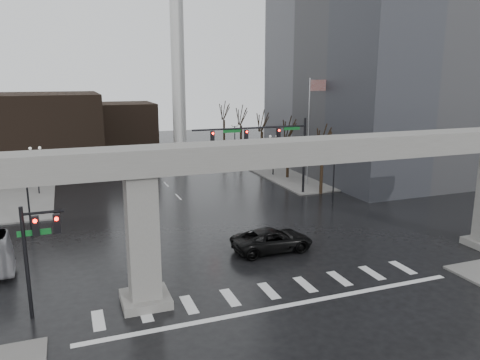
{
  "coord_description": "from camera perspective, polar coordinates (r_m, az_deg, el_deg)",
  "views": [
    {
      "loc": [
        -10.45,
        -24.04,
        12.36
      ],
      "look_at": [
        1.77,
        8.51,
        4.5
      ],
      "focal_mm": 35.0,
      "sensor_mm": 36.0,
      "label": 1
    }
  ],
  "objects": [
    {
      "name": "tree_right_2",
      "position": [
        63.9,
        2.68,
        4.23
      ],
      "size": [
        1.1,
        1.63,
        7.85
      ],
      "color": "black",
      "rests_on": "ground"
    },
    {
      "name": "lamp_right_0",
      "position": [
        45.82,
        11.39,
        1.3
      ],
      "size": [
        1.22,
        0.32,
        5.11
      ],
      "color": "black",
      "rests_on": "ground"
    },
    {
      "name": "pickup_truck",
      "position": [
        33.74,
        3.97,
        -7.3
      ],
      "size": [
        5.91,
        2.81,
        1.63
      ],
      "primitive_type": "imported",
      "rotation": [
        0.0,
        0.0,
        1.59
      ],
      "color": "black",
      "rests_on": "ground"
    },
    {
      "name": "building_far_mid",
      "position": [
        76.96,
        -14.23,
        6.12
      ],
      "size": [
        10.0,
        10.0,
        8.0
      ],
      "primitive_type": "cube",
      "color": "black",
      "rests_on": "ground"
    },
    {
      "name": "tree_right_1",
      "position": [
        56.75,
        5.87,
        3.02
      ],
      "size": [
        1.09,
        1.61,
        7.67
      ],
      "color": "black",
      "rests_on": "ground"
    },
    {
      "name": "ground",
      "position": [
        28.98,
        2.7,
        -12.52
      ],
      "size": [
        160.0,
        160.0,
        0.0
      ],
      "primitive_type": "plane",
      "color": "black",
      "rests_on": "ground"
    },
    {
      "name": "lamp_left_2",
      "position": [
        66.71,
        -23.06,
        4.07
      ],
      "size": [
        1.22,
        0.32,
        5.11
      ],
      "color": "black",
      "rests_on": "ground"
    },
    {
      "name": "building_far_left",
      "position": [
        66.54,
        -23.61,
        5.33
      ],
      "size": [
        16.0,
        14.0,
        10.0
      ],
      "primitive_type": "cube",
      "color": "black",
      "rests_on": "ground"
    },
    {
      "name": "lamp_left_0",
      "position": [
        39.18,
        -24.47,
        -1.54
      ],
      "size": [
        1.22,
        0.32,
        5.11
      ],
      "color": "black",
      "rests_on": "ground"
    },
    {
      "name": "signal_mast_arm",
      "position": [
        47.5,
        3.81,
        4.81
      ],
      "size": [
        12.12,
        0.43,
        8.0
      ],
      "color": "black",
      "rests_on": "ground"
    },
    {
      "name": "flagpole_assembly",
      "position": [
        52.97,
        8.67,
        7.36
      ],
      "size": [
        2.06,
        0.12,
        12.0
      ],
      "color": "silver",
      "rests_on": "ground"
    },
    {
      "name": "smokestack",
      "position": [
        71.95,
        -7.57,
        13.42
      ],
      "size": [
        3.6,
        3.6,
        30.0
      ],
      "color": "silver",
      "rests_on": "ground"
    },
    {
      "name": "tree_right_3",
      "position": [
        71.24,
        0.14,
        5.17
      ],
      "size": [
        1.11,
        1.66,
        8.02
      ],
      "color": "black",
      "rests_on": "ground"
    },
    {
      "name": "tree_right_0",
      "position": [
        49.84,
        9.94,
        1.47
      ],
      "size": [
        1.09,
        1.58,
        7.5
      ],
      "color": "black",
      "rests_on": "ground"
    },
    {
      "name": "tree_right_4",
      "position": [
        78.71,
        -1.93,
        5.93
      ],
      "size": [
        1.12,
        1.69,
        8.19
      ],
      "color": "black",
      "rests_on": "ground"
    },
    {
      "name": "sidewalk_ne",
      "position": [
        71.3,
        10.53,
        2.6
      ],
      "size": [
        28.0,
        36.0,
        0.15
      ],
      "primitive_type": "cube",
      "color": "slate",
      "rests_on": "ground"
    },
    {
      "name": "signal_left_pole",
      "position": [
        25.97,
        -23.59,
        -6.99
      ],
      "size": [
        2.3,
        0.3,
        6.0
      ],
      "color": "black",
      "rests_on": "ground"
    },
    {
      "name": "lamp_right_2",
      "position": [
        70.81,
        -0.64,
        5.53
      ],
      "size": [
        1.22,
        0.32,
        5.11
      ],
      "color": "black",
      "rests_on": "ground"
    },
    {
      "name": "lamp_left_1",
      "position": [
        52.88,
        -23.59,
        1.99
      ],
      "size": [
        1.22,
        0.32,
        5.11
      ],
      "color": "black",
      "rests_on": "ground"
    },
    {
      "name": "office_tower",
      "position": [
        63.69,
        17.91,
        19.96
      ],
      "size": [
        22.0,
        26.0,
        42.0
      ],
      "primitive_type": "cube",
      "color": "slate",
      "rests_on": "ground"
    },
    {
      "name": "elevated_guideway",
      "position": [
        27.3,
        5.29,
        1.1
      ],
      "size": [
        48.0,
        2.6,
        8.7
      ],
      "color": "gray",
      "rests_on": "ground"
    },
    {
      "name": "lamp_right_1",
      "position": [
        57.97,
        4.09,
        3.89
      ],
      "size": [
        1.22,
        0.32,
        5.11
      ],
      "color": "black",
      "rests_on": "ground"
    }
  ]
}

